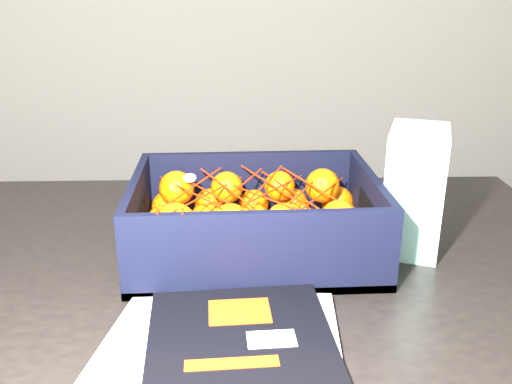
{
  "coord_description": "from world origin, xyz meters",
  "views": [
    {
      "loc": [
        0.16,
        -0.97,
        1.14
      ],
      "look_at": [
        0.2,
        -0.21,
        0.86
      ],
      "focal_mm": 39.07,
      "sensor_mm": 36.0,
      "label": 1
    }
  ],
  "objects": [
    {
      "name": "clementine_heap",
      "position": [
        0.2,
        -0.18,
        0.8
      ],
      "size": [
        0.35,
        0.26,
        0.1
      ],
      "color": "#E55804",
      "rests_on": "produce_crate"
    },
    {
      "name": "mesh_net",
      "position": [
        0.19,
        -0.19,
        0.85
      ],
      "size": [
        0.31,
        0.25,
        0.09
      ],
      "color": "#BA2306",
      "rests_on": "clementine_heap"
    },
    {
      "name": "table",
      "position": [
        0.14,
        -0.24,
        0.65
      ],
      "size": [
        1.22,
        0.83,
        0.75
      ],
      "color": "black",
      "rests_on": "ground"
    },
    {
      "name": "produce_crate",
      "position": [
        0.2,
        -0.18,
        0.79
      ],
      "size": [
        0.37,
        0.28,
        0.12
      ],
      "color": "olive",
      "rests_on": "table"
    },
    {
      "name": "magazine_stack",
      "position": [
        0.15,
        -0.47,
        0.76
      ],
      "size": [
        0.32,
        0.32,
        0.02
      ],
      "color": "silver",
      "rests_on": "table"
    },
    {
      "name": "retail_carton",
      "position": [
        0.45,
        -0.18,
        0.85
      ],
      "size": [
        0.12,
        0.15,
        0.19
      ],
      "primitive_type": "cube",
      "rotation": [
        0.0,
        0.0,
        -0.36
      ],
      "color": "white",
      "rests_on": "table"
    }
  ]
}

